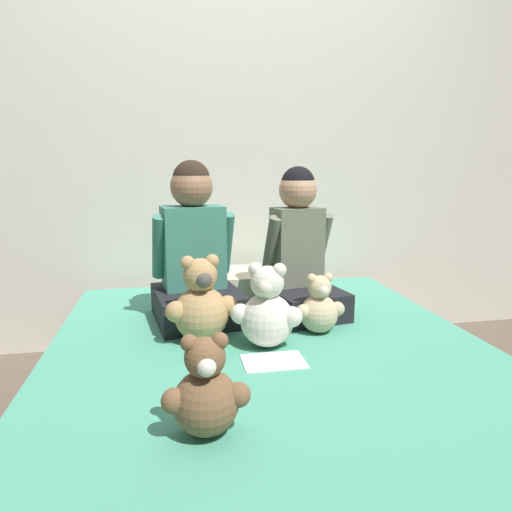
% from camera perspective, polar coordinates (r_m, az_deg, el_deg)
% --- Properties ---
extents(ground_plane, '(14.00, 14.00, 0.00)m').
position_cam_1_polar(ground_plane, '(1.89, 1.69, -21.54)').
color(ground_plane, brown).
extents(wall_behind_bed, '(8.00, 0.06, 2.50)m').
position_cam_1_polar(wall_behind_bed, '(2.65, -3.26, 16.10)').
color(wall_behind_bed, silver).
rests_on(wall_behind_bed, ground_plane).
extents(bed, '(1.62, 1.85, 0.37)m').
position_cam_1_polar(bed, '(1.80, 1.73, -16.57)').
color(bed, '#997F60').
rests_on(bed, ground_plane).
extents(child_on_left, '(0.40, 0.44, 0.67)m').
position_cam_1_polar(child_on_left, '(1.96, -7.68, -0.12)').
color(child_on_left, black).
rests_on(child_on_left, bed).
extents(child_on_right, '(0.36, 0.44, 0.65)m').
position_cam_1_polar(child_on_right, '(2.03, 5.42, 0.13)').
color(child_on_right, black).
rests_on(child_on_right, bed).
extents(teddy_bear_held_by_left_child, '(0.27, 0.21, 0.33)m').
position_cam_1_polar(teddy_bear_held_by_left_child, '(1.73, -6.87, -6.11)').
color(teddy_bear_held_by_left_child, tan).
rests_on(teddy_bear_held_by_left_child, bed).
extents(teddy_bear_held_by_right_child, '(0.20, 0.15, 0.24)m').
position_cam_1_polar(teddy_bear_held_by_right_child, '(1.82, 7.91, -6.42)').
color(teddy_bear_held_by_right_child, '#D1B78E').
rests_on(teddy_bear_held_by_right_child, bed).
extents(teddy_bear_between_children, '(0.25, 0.20, 0.31)m').
position_cam_1_polar(teddy_bear_between_children, '(1.66, 1.37, -6.97)').
color(teddy_bear_between_children, silver).
rests_on(teddy_bear_between_children, bed).
extents(teddy_bear_at_foot_of_bed, '(0.22, 0.16, 0.26)m').
position_cam_1_polar(teddy_bear_at_foot_of_bed, '(1.16, -6.28, -16.59)').
color(teddy_bear_at_foot_of_bed, brown).
rests_on(teddy_bear_at_foot_of_bed, bed).
extents(pillow_at_headboard, '(0.45, 0.33, 0.11)m').
position_cam_1_polar(pillow_at_headboard, '(2.38, -2.01, -3.25)').
color(pillow_at_headboard, beige).
rests_on(pillow_at_headboard, bed).
extents(sign_card, '(0.21, 0.15, 0.00)m').
position_cam_1_polar(sign_card, '(1.58, 2.23, -13.03)').
color(sign_card, white).
rests_on(sign_card, bed).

